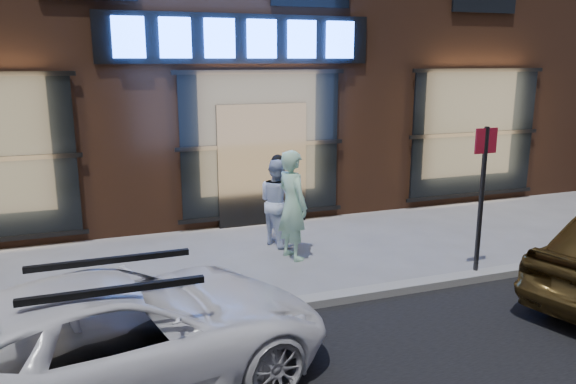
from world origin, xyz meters
name	(u,v)px	position (x,y,z in m)	size (l,w,h in m)	color
ground	(348,300)	(0.00, 0.00, 0.00)	(90.00, 90.00, 0.00)	slate
curb	(348,296)	(0.00, 0.00, 0.06)	(60.00, 0.25, 0.12)	gray
man_bowtie	(292,205)	(-0.13, 1.86, 0.91)	(0.66, 0.44, 1.82)	#B0E7B7
man_cap	(278,202)	(-0.12, 2.62, 0.78)	(0.76, 0.59, 1.56)	white
white_suv	(116,337)	(-3.09, -1.22, 0.60)	(1.99, 4.32, 1.20)	white
sign_post	(482,189)	(2.18, 0.10, 1.39)	(0.37, 0.07, 2.29)	#262628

